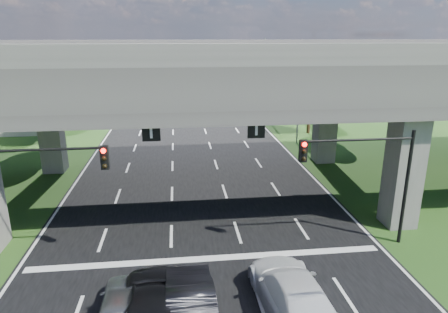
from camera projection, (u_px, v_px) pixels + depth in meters
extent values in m
plane|color=#1D4014|center=(216.00, 306.00, 15.92)|extent=(160.00, 160.00, 0.00)
cube|color=black|center=(200.00, 204.00, 25.42)|extent=(18.00, 120.00, 0.03)
cube|color=#312F2D|center=(196.00, 74.00, 24.98)|extent=(80.00, 15.00, 2.00)
cube|color=#63605B|center=(204.00, 55.00, 17.66)|extent=(80.00, 0.50, 1.00)
cube|color=#63605B|center=(191.00, 46.00, 31.43)|extent=(80.00, 0.50, 1.00)
cube|color=#63605B|center=(51.00, 128.00, 30.76)|extent=(1.60, 1.60, 7.00)
cube|color=#63605B|center=(404.00, 166.00, 21.84)|extent=(1.60, 1.60, 7.00)
cube|color=#63605B|center=(325.00, 121.00, 33.23)|extent=(1.60, 1.60, 7.00)
cube|color=black|center=(151.00, 132.00, 18.64)|extent=(0.85, 0.06, 0.85)
cube|color=black|center=(256.00, 130.00, 19.20)|extent=(0.85, 0.06, 0.85)
cylinder|color=black|center=(406.00, 188.00, 19.97)|extent=(0.18, 0.18, 6.00)
cylinder|color=black|center=(359.00, 140.00, 18.90)|extent=(5.50, 0.12, 0.12)
cube|color=black|center=(303.00, 151.00, 18.54)|extent=(0.35, 0.28, 1.05)
sphere|color=#FF0C05|center=(305.00, 145.00, 18.28)|extent=(0.22, 0.22, 0.22)
cylinder|color=black|center=(39.00, 150.00, 17.27)|extent=(5.50, 0.12, 0.12)
cube|color=black|center=(105.00, 158.00, 17.52)|extent=(0.35, 0.28, 1.05)
sphere|color=#FF0C05|center=(103.00, 151.00, 17.27)|extent=(0.22, 0.22, 0.22)
cylinder|color=gray|center=(299.00, 93.00, 38.44)|extent=(0.16, 0.16, 10.00)
cylinder|color=gray|center=(286.00, 42.00, 36.89)|extent=(3.00, 0.10, 0.10)
cube|color=gray|center=(270.00, 43.00, 36.75)|extent=(0.60, 0.25, 0.18)
cylinder|color=gray|center=(264.00, 76.00, 53.63)|extent=(0.16, 0.16, 10.00)
cylinder|color=gray|center=(254.00, 40.00, 52.09)|extent=(3.00, 0.10, 0.10)
cube|color=gray|center=(242.00, 41.00, 51.95)|extent=(0.60, 0.25, 0.18)
cylinder|color=black|center=(45.00, 129.00, 38.56)|extent=(0.36, 0.36, 3.30)
sphere|color=#124512|center=(41.00, 98.00, 37.68)|extent=(4.50, 4.50, 4.50)
sphere|color=#124512|center=(43.00, 84.00, 37.04)|extent=(3.60, 3.60, 3.60)
sphere|color=#124512|center=(40.00, 107.00, 38.29)|extent=(3.30, 3.30, 3.30)
cylinder|color=black|center=(40.00, 116.00, 45.88)|extent=(0.36, 0.36, 2.86)
sphere|color=#124512|center=(37.00, 93.00, 45.12)|extent=(3.90, 3.90, 3.90)
sphere|color=#124512|center=(38.00, 83.00, 44.54)|extent=(3.12, 3.12, 3.12)
sphere|color=#124512|center=(36.00, 100.00, 45.69)|extent=(2.86, 2.86, 2.86)
cylinder|color=black|center=(89.00, 101.00, 53.83)|extent=(0.36, 0.36, 3.52)
sphere|color=#124512|center=(87.00, 77.00, 52.90)|extent=(4.80, 4.80, 4.80)
sphere|color=#124512|center=(89.00, 66.00, 52.23)|extent=(3.84, 3.84, 3.84)
sphere|color=#124512|center=(86.00, 84.00, 53.52)|extent=(3.52, 3.52, 3.52)
cylinder|color=black|center=(309.00, 119.00, 43.53)|extent=(0.36, 0.36, 3.08)
sphere|color=#124512|center=(310.00, 94.00, 42.71)|extent=(4.20, 4.20, 4.20)
sphere|color=#124512|center=(316.00, 82.00, 42.10)|extent=(3.36, 3.36, 3.36)
sphere|color=#124512|center=(306.00, 101.00, 43.30)|extent=(3.08, 3.08, 3.08)
cylinder|color=black|center=(311.00, 107.00, 51.50)|extent=(0.36, 0.36, 2.86)
sphere|color=#124512|center=(313.00, 87.00, 50.74)|extent=(3.90, 3.90, 3.90)
sphere|color=#124512|center=(317.00, 78.00, 50.15)|extent=(3.12, 3.12, 3.12)
sphere|color=#124512|center=(309.00, 93.00, 51.31)|extent=(2.86, 2.86, 2.86)
cylinder|color=black|center=(267.00, 97.00, 58.58)|extent=(0.36, 0.36, 3.30)
sphere|color=#124512|center=(268.00, 76.00, 57.70)|extent=(4.50, 4.50, 4.50)
sphere|color=#124512|center=(272.00, 67.00, 57.07)|extent=(3.60, 3.60, 3.60)
sphere|color=#124512|center=(265.00, 82.00, 58.31)|extent=(3.30, 3.30, 3.30)
imported|color=#93969A|center=(122.00, 306.00, 14.76)|extent=(1.71, 4.26, 1.45)
imported|color=black|center=(190.00, 303.00, 14.72)|extent=(1.88, 5.12, 1.67)
imported|color=silver|center=(292.00, 293.00, 15.30)|extent=(2.75, 6.01, 1.70)
imported|color=black|center=(156.00, 308.00, 14.49)|extent=(3.35, 6.24, 1.67)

